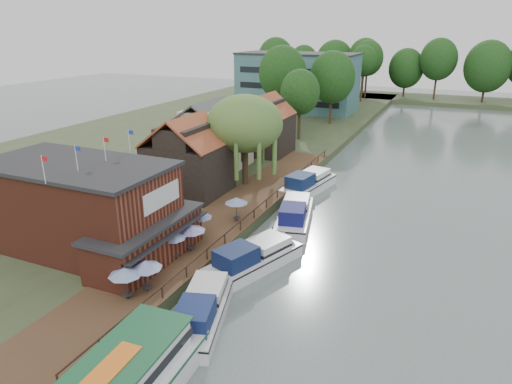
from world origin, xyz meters
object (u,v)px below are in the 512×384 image
at_px(cruiser_0, 202,306).
at_px(willow, 245,141).
at_px(cruiser_1, 254,255).
at_px(umbrella_4, 200,224).
at_px(cruiser_3, 308,181).
at_px(cottage_b, 209,134).
at_px(umbrella_2, 174,246).
at_px(umbrella_5, 236,209).
at_px(cottage_c, 265,124).
at_px(umbrella_0, 126,284).
at_px(swan, 112,381).
at_px(hotel_block, 298,82).
at_px(cottage_a, 188,155).
at_px(umbrella_3, 191,238).
at_px(pub, 98,209).
at_px(cruiser_2, 295,211).
at_px(umbrella_1, 146,276).

bearing_deg(cruiser_0, willow, 92.23).
bearing_deg(cruiser_1, umbrella_4, -173.74).
distance_m(willow, cruiser_3, 8.91).
distance_m(cottage_b, cruiser_1, 26.67).
xyz_separation_m(umbrella_2, umbrella_5, (1.13, 8.75, 0.00)).
bearing_deg(cruiser_0, cruiser_1, 71.76).
height_order(cottage_b, umbrella_4, cottage_b).
height_order(cottage_b, cottage_c, same).
height_order(umbrella_0, swan, umbrella_0).
distance_m(hotel_block, cottage_a, 56.47).
bearing_deg(willow, umbrella_3, -79.04).
bearing_deg(umbrella_3, umbrella_0, -91.59).
height_order(umbrella_4, umbrella_5, same).
bearing_deg(cottage_c, swan, -77.34).
relative_size(cottage_a, umbrella_5, 3.62).
relative_size(hotel_block, umbrella_2, 10.69).
bearing_deg(cottage_c, cottage_b, -113.96).
relative_size(pub, cottage_a, 2.33).
bearing_deg(cottage_a, umbrella_3, -57.50).
distance_m(umbrella_3, cruiser_2, 12.23).
height_order(cottage_a, umbrella_3, cottage_a).
xyz_separation_m(cottage_b, umbrella_3, (10.86, -22.34, -2.96)).
relative_size(cottage_a, willow, 0.82).
xyz_separation_m(umbrella_4, swan, (3.98, -16.15, -2.07)).
distance_m(pub, swan, 15.41).
bearing_deg(umbrella_3, umbrella_5, 84.90).
height_order(pub, umbrella_0, pub).
relative_size(umbrella_3, cruiser_0, 0.25).
height_order(umbrella_1, umbrella_5, same).
xyz_separation_m(umbrella_2, cruiser_1, (5.52, 3.02, -1.05)).
xyz_separation_m(umbrella_0, umbrella_5, (0.84, 14.75, 0.00)).
xyz_separation_m(cottage_a, umbrella_1, (8.29, -18.77, -2.96)).
height_order(cruiser_0, cruiser_1, cruiser_1).
bearing_deg(cruiser_3, umbrella_1, -85.91).
distance_m(cottage_b, cruiser_3, 14.75).
height_order(pub, cottage_c, cottage_c).
bearing_deg(cruiser_0, cruiser_3, 76.56).
height_order(cottage_c, umbrella_0, cottage_c).
xyz_separation_m(hotel_block, swan, (18.06, -81.80, -6.93)).
xyz_separation_m(umbrella_0, cruiser_0, (5.02, 1.25, -1.10)).
bearing_deg(umbrella_5, cruiser_1, -52.54).
bearing_deg(umbrella_1, pub, 152.67).
relative_size(umbrella_4, cruiser_2, 0.23).
height_order(cottage_c, cruiser_2, cottage_c).
distance_m(pub, cottage_b, 25.33).
xyz_separation_m(pub, cruiser_3, (10.12, 23.38, -3.36)).
bearing_deg(umbrella_4, cottage_b, 117.16).
relative_size(cottage_c, umbrella_1, 3.58).
distance_m(cottage_b, umbrella_0, 32.04).
bearing_deg(pub, umbrella_1, -27.33).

